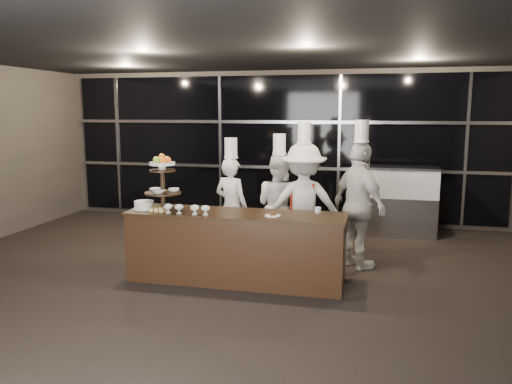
% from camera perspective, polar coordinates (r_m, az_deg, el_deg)
% --- Properties ---
extents(room, '(10.00, 10.00, 10.00)m').
position_cam_1_polar(room, '(5.23, -7.70, 1.29)').
color(room, black).
rests_on(room, ground).
extents(window_wall, '(8.60, 0.10, 2.80)m').
position_cam_1_polar(window_wall, '(9.97, 2.56, 5.16)').
color(window_wall, black).
rests_on(window_wall, ground).
extents(buffet_counter, '(2.84, 0.74, 0.92)m').
position_cam_1_polar(buffet_counter, '(6.54, -2.33, -6.27)').
color(buffet_counter, black).
rests_on(buffet_counter, ground).
extents(display_stand, '(0.48, 0.48, 0.74)m').
position_cam_1_polar(display_stand, '(6.70, -10.64, 1.58)').
color(display_stand, black).
rests_on(display_stand, buffet_counter).
extents(compotes, '(0.62, 0.11, 0.12)m').
position_cam_1_polar(compotes, '(6.40, -7.92, -1.78)').
color(compotes, silver).
rests_on(compotes, buffet_counter).
extents(layer_cake, '(0.30, 0.30, 0.11)m').
position_cam_1_polar(layer_cake, '(6.82, -12.67, -1.47)').
color(layer_cake, white).
rests_on(layer_cake, buffet_counter).
extents(pastry_squares, '(0.19, 0.13, 0.05)m').
position_cam_1_polar(pastry_squares, '(6.62, -11.16, -1.97)').
color(pastry_squares, '#D4BE67').
rests_on(pastry_squares, buffet_counter).
extents(small_plate, '(0.20, 0.20, 0.05)m').
position_cam_1_polar(small_plate, '(6.22, 1.93, -2.64)').
color(small_plate, white).
rests_on(small_plate, buffet_counter).
extents(chef_cup, '(0.08, 0.08, 0.07)m').
position_cam_1_polar(chef_cup, '(6.48, 7.10, -2.05)').
color(chef_cup, white).
rests_on(chef_cup, buffet_counter).
extents(display_case, '(1.32, 0.58, 1.24)m').
position_cam_1_polar(display_case, '(9.27, 16.01, -0.59)').
color(display_case, '#A5A5AA').
rests_on(display_case, ground).
extents(chef_a, '(0.64, 0.52, 1.82)m').
position_cam_1_polar(chef_a, '(7.63, -2.83, -1.50)').
color(chef_a, silver).
rests_on(chef_a, ground).
extents(chef_b, '(0.96, 0.90, 1.88)m').
position_cam_1_polar(chef_b, '(7.57, 2.64, -1.48)').
color(chef_b, white).
rests_on(chef_b, ground).
extents(chef_c, '(1.25, 0.89, 2.06)m').
position_cam_1_polar(chef_c, '(7.23, 5.42, -1.36)').
color(chef_c, silver).
rests_on(chef_c, ground).
extents(chef_d, '(1.01, 1.09, 2.10)m').
position_cam_1_polar(chef_d, '(7.14, 11.72, -1.46)').
color(chef_d, silver).
rests_on(chef_d, ground).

